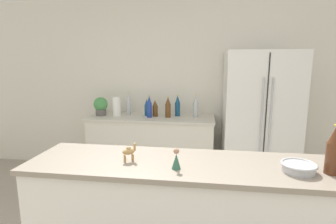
{
  "coord_description": "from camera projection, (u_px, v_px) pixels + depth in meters",
  "views": [
    {
      "loc": [
        0.31,
        -1.13,
        1.62
      ],
      "look_at": [
        -0.06,
        1.45,
        1.13
      ],
      "focal_mm": 28.0,
      "sensor_mm": 36.0,
      "label": 1
    }
  ],
  "objects": [
    {
      "name": "wise_man_figurine_blue",
      "position": [
        176.0,
        160.0,
        1.63
      ],
      "size": [
        0.06,
        0.06,
        0.13
      ],
      "color": "#33664C",
      "rests_on": "bar_counter"
    },
    {
      "name": "back_bottle_4",
      "position": [
        196.0,
        106.0,
        3.61
      ],
      "size": [
        0.07,
        0.07,
        0.31
      ],
      "color": "#B2B7BC",
      "rests_on": "back_counter"
    },
    {
      "name": "back_counter",
      "position": [
        152.0,
        146.0,
        3.76
      ],
      "size": [
        1.75,
        0.63,
        0.88
      ],
      "color": "silver",
      "rests_on": "ground_plane"
    },
    {
      "name": "back_bottle_3",
      "position": [
        155.0,
        108.0,
        3.67
      ],
      "size": [
        0.07,
        0.07,
        0.23
      ],
      "color": "brown",
      "rests_on": "back_counter"
    },
    {
      "name": "camel_figurine",
      "position": [
        129.0,
        151.0,
        1.76
      ],
      "size": [
        0.1,
        0.08,
        0.12
      ],
      "color": "tan",
      "rests_on": "bar_counter"
    },
    {
      "name": "fruit_bowl",
      "position": [
        299.0,
        167.0,
        1.59
      ],
      "size": [
        0.21,
        0.21,
        0.06
      ],
      "color": "#B7BABF",
      "rests_on": "bar_counter"
    },
    {
      "name": "back_bottle_1",
      "position": [
        168.0,
        107.0,
        3.6
      ],
      "size": [
        0.08,
        0.08,
        0.29
      ],
      "color": "brown",
      "rests_on": "back_counter"
    },
    {
      "name": "back_bottle_0",
      "position": [
        149.0,
        107.0,
        3.59
      ],
      "size": [
        0.07,
        0.07,
        0.31
      ],
      "color": "navy",
      "rests_on": "back_counter"
    },
    {
      "name": "wall_back",
      "position": [
        184.0,
        87.0,
        3.87
      ],
      "size": [
        8.0,
        0.06,
        2.55
      ],
      "color": "silver",
      "rests_on": "ground_plane"
    },
    {
      "name": "back_bottle_2",
      "position": [
        147.0,
        108.0,
        3.7
      ],
      "size": [
        0.06,
        0.06,
        0.24
      ],
      "color": "navy",
      "rests_on": "back_counter"
    },
    {
      "name": "potted_plant",
      "position": [
        101.0,
        106.0,
        3.72
      ],
      "size": [
        0.2,
        0.2,
        0.26
      ],
      "color": "#595451",
      "rests_on": "back_counter"
    },
    {
      "name": "refrigerator",
      "position": [
        259.0,
        121.0,
        3.4
      ],
      "size": [
        0.9,
        0.75,
        1.77
      ],
      "color": "silver",
      "rests_on": "ground_plane"
    },
    {
      "name": "back_bottle_5",
      "position": [
        129.0,
        104.0,
        3.77
      ],
      "size": [
        0.06,
        0.06,
        0.33
      ],
      "color": "#B2B7BC",
      "rests_on": "back_counter"
    },
    {
      "name": "paper_towel_roll",
      "position": [
        117.0,
        106.0,
        3.7
      ],
      "size": [
        0.12,
        0.12,
        0.27
      ],
      "color": "white",
      "rests_on": "back_counter"
    },
    {
      "name": "back_bottle_6",
      "position": [
        178.0,
        106.0,
        3.69
      ],
      "size": [
        0.07,
        0.07,
        0.3
      ],
      "color": "navy",
      "rests_on": "back_counter"
    },
    {
      "name": "wine_bottle",
      "position": [
        334.0,
        151.0,
        1.55
      ],
      "size": [
        0.09,
        0.09,
        0.3
      ],
      "color": "#562D19",
      "rests_on": "bar_counter"
    }
  ]
}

